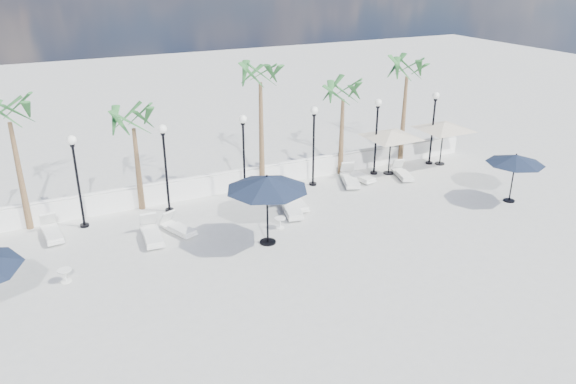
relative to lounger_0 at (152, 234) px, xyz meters
name	(u,v)px	position (x,y,z in m)	size (l,w,h in m)	color
ground	(312,261)	(4.80, -4.14, -0.26)	(100.00, 100.00, 0.00)	#A8A8A2
balustrade	(237,180)	(4.80, 3.36, 0.21)	(26.00, 0.30, 1.01)	white
lamppost_1	(76,169)	(-2.20, 2.36, 2.23)	(0.36, 0.36, 3.84)	black
lamppost_2	(165,156)	(1.30, 2.36, 2.23)	(0.36, 0.36, 3.84)	black
lamppost_3	(244,145)	(4.80, 2.36, 2.23)	(0.36, 0.36, 3.84)	black
lamppost_4	(314,135)	(8.30, 2.36, 2.23)	(0.36, 0.36, 3.84)	black
lamppost_5	(377,126)	(11.80, 2.36, 2.23)	(0.36, 0.36, 3.84)	black
lamppost_6	(434,118)	(15.30, 2.36, 2.23)	(0.36, 0.36, 3.84)	black
palm_0	(9,119)	(-4.20, 3.16, 4.28)	(2.60, 2.60, 5.50)	brown
palm_1	(133,125)	(0.30, 3.16, 3.50)	(2.60, 2.60, 4.70)	brown
palm_2	(260,80)	(6.00, 3.16, 4.86)	(2.60, 2.60, 6.10)	brown
palm_3	(343,96)	(10.30, 3.16, 3.69)	(2.60, 2.60, 4.90)	brown
palm_4	(407,74)	(14.00, 3.16, 4.47)	(2.60, 2.60, 5.70)	brown
lounger_0	(152,234)	(0.00, 0.00, 0.00)	(0.82, 2.09, 0.77)	white
lounger_1	(178,227)	(1.07, 0.18, -0.03)	(1.17, 1.85, 0.66)	white
lounger_2	(52,232)	(-3.45, 1.89, -0.02)	(0.76, 1.93, 0.71)	white
lounger_3	(291,208)	(5.93, -0.14, 0.00)	(1.12, 2.13, 0.76)	white
lounger_4	(350,178)	(10.00, 1.73, 0.00)	(1.38, 2.17, 0.78)	white
lounger_5	(296,202)	(6.42, 0.41, -0.02)	(0.83, 1.91, 0.69)	white
lounger_6	(359,175)	(10.64, 1.99, -0.02)	(0.94, 1.96, 0.71)	white
lounger_7	(403,173)	(12.79, 1.31, -0.03)	(1.05, 1.89, 0.67)	white
side_table_0	(65,274)	(-3.32, -1.79, 0.02)	(0.47, 0.47, 0.45)	white
side_table_1	(280,222)	(4.89, -1.21, 0.01)	(0.45, 0.45, 0.44)	white
side_table_2	(293,192)	(6.71, 1.30, 0.05)	(0.53, 0.53, 0.51)	white
parasol_navy_mid	(267,183)	(3.93, -2.18, 2.19)	(3.10, 3.10, 2.78)	black
parasol_navy_right	(516,159)	(15.30, -3.21, 1.72)	(2.51, 2.51, 2.25)	black
parasol_cream_sq_a	(444,123)	(15.76, 2.06, 1.99)	(4.94, 4.94, 2.42)	black
parasol_cream_sq_b	(391,131)	(12.48, 2.06, 1.99)	(4.86, 4.86, 2.43)	black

